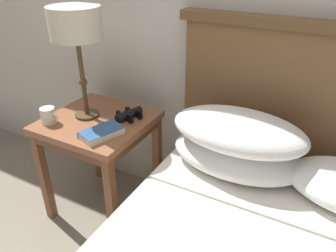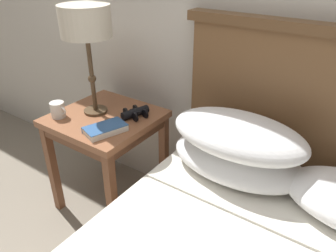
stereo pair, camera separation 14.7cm
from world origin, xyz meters
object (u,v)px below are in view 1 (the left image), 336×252
Objects in this scene: book_on_nightstand at (102,132)px; binoculars_pair at (129,114)px; table_lamp at (76,27)px; nightstand at (99,133)px; coffee_mug at (48,116)px.

book_on_nightstand is 1.39× the size of binoculars_pair.
nightstand is at bearing -4.64° from table_lamp.
nightstand is at bearing 38.84° from coffee_mug.
table_lamp is (-0.07, 0.01, 0.56)m from nightstand.
binoculars_pair is 1.60× the size of coffee_mug.
binoculars_pair is at bearing 86.56° from book_on_nightstand.
coffee_mug is at bearing -144.17° from binoculars_pair.
book_on_nightstand is (0.21, -0.13, -0.46)m from table_lamp.
table_lamp is at bearing 146.82° from book_on_nightstand.
nightstand is 0.57m from table_lamp.
nightstand is 0.20m from binoculars_pair.
binoculars_pair reaches higher than nightstand.
table_lamp reaches higher than coffee_mug.
coffee_mug is (-0.19, -0.15, 0.13)m from nightstand.
book_on_nightstand is at bearing -93.44° from binoculars_pair.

